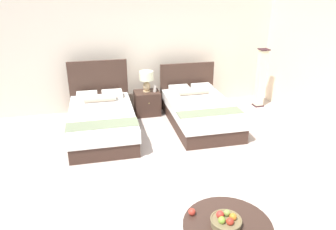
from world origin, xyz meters
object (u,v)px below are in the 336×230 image
Objects in this scene: nightstand at (147,103)px; fruit_bowl at (226,221)px; bed_near_window at (102,120)px; table_lamp at (146,78)px; loose_apple at (192,212)px; bed_near_corner at (199,111)px; floor_lamp_corner at (261,78)px; vase at (155,89)px.

fruit_bowl is (0.05, -4.34, 0.26)m from nightstand.
table_lamp is (1.06, 0.80, 0.55)m from bed_near_window.
fruit_bowl is 0.38m from loose_apple.
bed_near_corner is 26.91× the size of loose_apple.
floor_lamp_corner is (2.99, 3.97, 0.19)m from loose_apple.
floor_lamp_corner is at bearing 57.34° from fruit_bowl.
bed_near_window reaches higher than loose_apple.
bed_near_window is at bearing 107.24° from fruit_bowl.
table_lamp is at bearing 160.49° from vase.
table_lamp is at bearing 90.00° from nightstand.
table_lamp reaches higher than loose_apple.
fruit_bowl is at bearing -91.65° from vase.
table_lamp is 3.17× the size of vase.
table_lamp is (-0.99, 0.80, 0.56)m from bed_near_corner.
fruit_bowl is at bearing -72.76° from bed_near_window.
loose_apple is at bearing -93.50° from nightstand.
nightstand is 6.95× the size of loose_apple.
bed_near_window is at bearing -170.42° from floor_lamp_corner.
vase is at bearing -13.28° from nightstand.
table_lamp is 0.33× the size of floor_lamp_corner.
nightstand is 0.40× the size of floor_lamp_corner.
nightstand is (-0.99, 0.78, -0.01)m from bed_near_corner.
vase is 2.58m from floor_lamp_corner.
nightstand is at bearing 90.59° from fruit_bowl.
floor_lamp_corner reaches higher than loose_apple.
vase reaches higher than loose_apple.
floor_lamp_corner is (2.74, -0.13, 0.43)m from nightstand.
fruit_bowl reaches higher than loose_apple.
floor_lamp_corner is at bearing 9.58° from bed_near_window.
nightstand is at bearing 177.22° from floor_lamp_corner.
nightstand is 4.35m from fruit_bowl.
fruit_bowl is (-0.12, -4.30, -0.08)m from vase.
vase is (0.17, -0.06, -0.23)m from table_lamp.
floor_lamp_corner is at bearing -2.78° from nightstand.
loose_apple is 4.97m from floor_lamp_corner.
fruit_bowl is at bearing -122.66° from floor_lamp_corner.
floor_lamp_corner reaches higher than fruit_bowl.
bed_near_window is 3.43m from loose_apple.
table_lamp reaches higher than fruit_bowl.
vase is at bearing 177.93° from floor_lamp_corner.
bed_near_corner reaches higher than table_lamp.
table_lamp is at bearing 90.59° from fruit_bowl.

